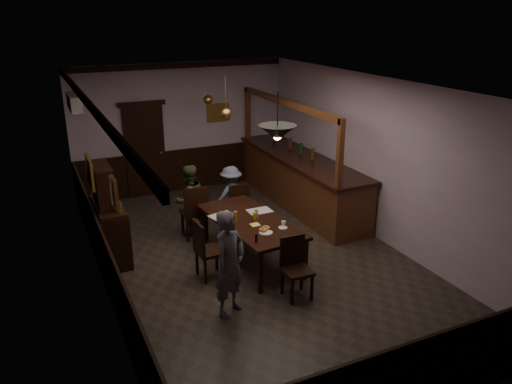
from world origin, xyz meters
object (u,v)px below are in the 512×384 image
dining_table (250,223)px  person_standing (230,264)px  chair_near (295,264)px  sideboard (109,221)px  chair_far_left (195,210)px  pendant_iron (277,133)px  person_seated_right (231,195)px  pendant_brass_far (208,100)px  person_seated_left (189,200)px  chair_side (206,248)px  coffee_cup (284,223)px  chair_far_right (237,204)px  pendant_brass_mid (226,113)px  bar_counter (300,180)px  soda_can (255,217)px

dining_table → person_standing: person_standing is taller
chair_near → person_standing: person_standing is taller
sideboard → chair_far_left: bearing=4.1°
chair_far_left → pendant_iron: bearing=110.9°
person_seated_right → pendant_brass_far: 2.17m
person_seated_left → sideboard: (-1.56, -0.40, -0.01)m
chair_far_left → chair_side: chair_far_left is taller
coffee_cup → pendant_iron: 1.68m
chair_far_right → person_seated_left: bearing=-9.7°
person_standing → pendant_iron: 2.00m
dining_table → person_standing: (-0.92, -1.35, 0.09)m
sideboard → pendant_brass_mid: pendant_brass_mid is taller
chair_far_right → pendant_brass_mid: pendant_brass_mid is taller
pendant_brass_mid → pendant_brass_far: bearing=82.6°
dining_table → pendant_brass_mid: (0.15, 1.40, 1.61)m
bar_counter → soda_can: bearing=-136.0°
chair_far_right → pendant_iron: pendant_iron is taller
person_seated_left → person_seated_right: bearing=166.8°
person_seated_left → coffee_cup: bearing=97.8°
chair_far_right → pendant_brass_far: (0.04, 1.63, 1.78)m
dining_table → soda_can: soda_can is taller
person_seated_left → sideboard: sideboard is taller
pendant_brass_mid → dining_table: bearing=-96.1°
dining_table → pendant_brass_mid: bearing=83.9°
chair_far_left → person_seated_right: bearing=-154.3°
chair_far_right → bar_counter: size_ratio=0.23×
chair_far_left → soda_can: (0.65, -1.26, 0.23)m
chair_far_left → chair_near: 2.63m
coffee_cup → pendant_brass_mid: size_ratio=0.10×
coffee_cup → bar_counter: (1.65, 2.33, -0.20)m
person_seated_right → pendant_brass_mid: (-0.14, -0.18, 1.70)m
coffee_cup → pendant_brass_mid: bearing=91.6°
chair_near → pendant_brass_far: 4.62m
chair_near → pendant_iron: (-0.06, 0.52, 1.90)m
dining_table → person_standing: size_ratio=1.47×
chair_near → sideboard: bearing=135.6°
chair_far_right → bar_counter: (1.73, 0.55, 0.08)m
chair_far_left → person_standing: person_standing is taller
chair_far_right → pendant_brass_mid: 1.79m
chair_far_left → coffee_cup: chair_far_left is taller
chair_far_left → pendant_brass_far: bearing=-115.9°
chair_far_right → soda_can: size_ratio=7.91×
chair_side → pendant_brass_far: 3.88m
person_seated_left → dining_table: bearing=93.0°
chair_near → bar_counter: 3.70m
person_seated_left → pendant_brass_mid: 1.78m
chair_near → coffee_cup: size_ratio=11.72×
dining_table → pendant_brass_far: size_ratio=2.82×
sideboard → bar_counter: 4.27m
chair_side → coffee_cup: 1.33m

